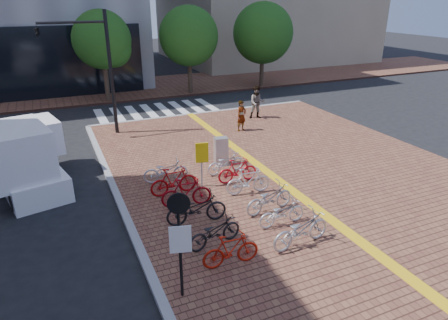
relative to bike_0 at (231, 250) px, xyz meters
name	(u,v)px	position (x,y,z in m)	size (l,w,h in m)	color
ground	(252,213)	(1.95, 2.45, -0.62)	(120.00, 120.00, 0.00)	black
sidewalk	(443,275)	(4.95, -2.55, -0.55)	(14.00, 34.00, 0.15)	brown
tactile_strip	(415,283)	(3.95, -2.55, -0.47)	(0.40, 34.00, 0.01)	yellow
kerb_north	(205,113)	(4.95, 14.45, -0.55)	(14.00, 0.25, 0.15)	gray
far_sidewalk	(128,89)	(1.95, 23.45, -0.55)	(70.00, 8.00, 0.15)	brown
crosswalk	(157,111)	(2.45, 16.45, -0.62)	(7.50, 4.00, 0.01)	silver
street_trees	(203,37)	(6.99, 19.90, 3.47)	(16.20, 4.60, 6.35)	#38281E
bike_0	(231,250)	(0.00, 0.00, 0.00)	(0.45, 1.58, 0.95)	red
bike_1	(215,232)	(-0.03, 1.03, -0.03)	(0.59, 1.70, 0.89)	black
bike_2	(196,208)	(-0.07, 2.40, 0.03)	(0.67, 1.93, 1.02)	black
bike_3	(186,192)	(-0.01, 3.56, 0.04)	(0.49, 1.73, 1.04)	#A00B15
bike_4	(174,181)	(-0.14, 4.59, 0.05)	(0.49, 1.73, 1.04)	red
bike_5	(166,171)	(-0.09, 5.75, -0.02)	(0.60, 1.73, 0.91)	silver
bike_6	(301,229)	(2.22, 0.03, 0.04)	(0.68, 1.95, 1.03)	#B0B0B5
bike_7	(282,213)	(2.32, 1.21, -0.05)	(0.57, 1.63, 0.85)	silver
bike_8	(269,198)	(2.38, 2.11, 0.01)	(0.64, 1.84, 0.97)	#A4A4A8
bike_9	(248,181)	(2.34, 3.54, 0.03)	(0.47, 1.67, 1.01)	silver
bike_10	(238,170)	(2.42, 4.59, 0.00)	(0.45, 1.59, 0.95)	red
bike_11	(225,163)	(2.34, 5.57, -0.04)	(0.58, 1.65, 0.87)	silver
pedestrian_a	(241,116)	(5.38, 10.25, 0.34)	(0.59, 0.39, 1.63)	gray
pedestrian_b	(257,102)	(7.24, 11.97, 0.47)	(0.92, 0.72, 1.90)	#505566
utility_box	(221,151)	(2.54, 6.46, 0.13)	(0.55, 0.40, 1.20)	#B8B8BD
yellow_sign	(202,157)	(1.02, 4.75, 0.74)	(0.47, 0.16, 1.76)	#B7B7BC
notice_sign	(180,233)	(-1.55, -0.61, 1.28)	(0.51, 0.18, 2.78)	black
traffic_light_pole	(78,52)	(-2.17, 12.64, 3.74)	(3.28, 1.27, 6.11)	black
box_truck	(26,157)	(-4.92, 7.65, 0.62)	(2.96, 4.91, 2.65)	white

